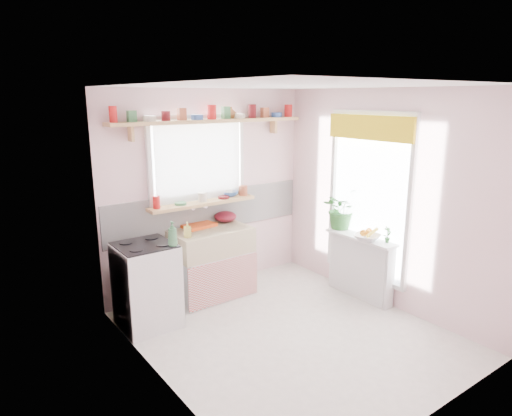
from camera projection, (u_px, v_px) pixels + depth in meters
room at (287, 185)px, 5.48m from camera, size 3.20×3.20×3.20m
sink_unit at (212, 262)px, 5.57m from camera, size 0.95×0.65×1.11m
cooker at (147, 285)px, 4.83m from camera, size 0.58×0.58×0.93m
radiator_ledge at (360, 266)px, 5.56m from camera, size 0.22×0.95×0.78m
windowsill at (203, 203)px, 5.55m from camera, size 1.40×0.22×0.04m
pine_shelf at (212, 121)px, 5.40m from camera, size 2.52×0.24×0.04m
shelf_crockery at (210, 115)px, 5.37m from camera, size 2.47×0.11×0.12m
sill_crockery at (203, 197)px, 5.53m from camera, size 1.35×0.11×0.12m
dish_tray at (198, 225)px, 5.59m from camera, size 0.41×0.33×0.04m
colander at (225, 216)px, 5.81m from camera, size 0.30×0.30×0.13m
jade_plant at (340, 208)px, 5.74m from camera, size 0.58×0.55×0.51m
fruit_bowl at (367, 237)px, 5.29m from camera, size 0.37×0.37×0.07m
herb_pot at (387, 234)px, 5.20m from camera, size 0.11×0.08×0.20m
soap_bottle_sink at (187, 230)px, 5.15m from camera, size 0.11×0.11×0.18m
sill_cup at (228, 193)px, 5.81m from camera, size 0.12×0.12×0.09m
sill_bowl at (230, 194)px, 5.84m from camera, size 0.24×0.24×0.06m
shelf_vase at (231, 113)px, 5.60m from camera, size 0.17×0.17×0.14m
cooker_bottle at (172, 234)px, 4.65m from camera, size 0.11×0.11×0.26m
fruit at (368, 232)px, 5.28m from camera, size 0.20×0.14×0.10m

